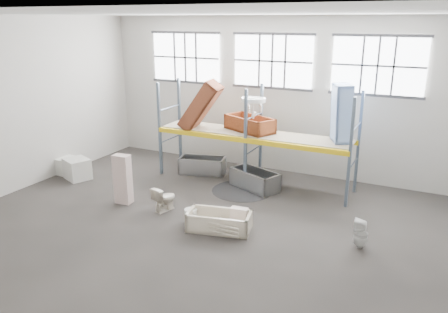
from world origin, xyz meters
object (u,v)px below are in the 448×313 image
Objects in this scene: steel_tub_left at (202,165)px; bucket at (191,216)px; cistern_tall at (123,179)px; blue_tub_upright at (342,113)px; toilet_beige at (164,198)px; carton_near at (77,169)px; steel_tub_right at (255,179)px; rust_tub_flat at (250,124)px; toilet_white at (361,234)px; bathtub_beige at (219,221)px.

steel_tub_left reaches higher than bucket.
bucket is (2.31, -0.27, -0.51)m from cistern_tall.
cistern_tall is at bearing -147.64° from blue_tub_upright.
carton_near is (-3.85, 0.80, -0.01)m from toilet_beige.
steel_tub_left is at bearing -65.56° from toilet_beige.
blue_tub_upright is (2.29, 0.61, 2.12)m from steel_tub_right.
steel_tub_right is 1.71m from rust_tub_flat.
bucket is (-0.06, -3.49, -1.64)m from rust_tub_flat.
rust_tub_flat is 1.00× the size of blue_tub_upright.
toilet_white is at bearing -33.36° from steel_tub_right.
cistern_tall is at bearing -103.45° from steel_tub_left.
toilet_beige is 0.45× the size of steel_tub_right.
blue_tub_upright is at bearing -161.94° from toilet_white.
steel_tub_left is at bearing 166.63° from steel_tub_right.
rust_tub_flat reaches higher than bucket.
steel_tub_left is 4.85m from blue_tub_upright.
toilet_beige is at bearing -2.51° from cistern_tall.
cistern_tall is 3.75× the size of bucket.
blue_tub_upright reaches higher than steel_tub_right.
bucket is (-2.80, -3.51, -2.21)m from blue_tub_upright.
rust_tub_flat is (-3.95, 2.89, 1.48)m from toilet_white.
rust_tub_flat is 2.09× the size of carton_near.
cistern_tall is 0.94× the size of steel_tub_left.
toilet_white reaches higher than toilet_beige.
steel_tub_left is (-5.57, 2.80, -0.07)m from toilet_white.
cistern_tall is 0.87× the size of blue_tub_upright.
toilet_beige is 2.97m from steel_tub_right.
bathtub_beige reaches higher than bucket.
cistern_tall is at bearing 173.31° from bucket.
steel_tub_left is (0.75, 3.12, -0.42)m from cistern_tall.
steel_tub_left is (-2.37, 3.41, 0.05)m from bathtub_beige.
toilet_beige is 1.34m from cistern_tall.
bathtub_beige is at bearing -11.59° from carton_near.
toilet_white is at bearing -3.57° from carton_near.
blue_tub_upright is (2.00, 3.52, 2.17)m from bathtub_beige.
blue_tub_upright is at bearing 17.10° from carton_near.
blue_tub_upright is (-1.21, 2.91, 2.06)m from toilet_white.
steel_tub_right is at bearing -52.86° from rust_tub_flat.
carton_near reaches higher than steel_tub_left.
bucket is at bearing -86.05° from toilet_white.
bucket is at bearing -91.02° from rust_tub_flat.
bathtub_beige is at bearing -55.23° from steel_tub_left.
cistern_tall is 4.15m from rust_tub_flat.
rust_tub_flat reaches higher than toilet_white.
blue_tub_upright reaches higher than toilet_white.
bucket is (-4.01, -0.60, -0.16)m from toilet_white.
bathtub_beige is at bearing -84.18° from steel_tub_right.
bathtub_beige is at bearing -78.05° from rust_tub_flat.
bucket is (1.56, -3.39, -0.09)m from steel_tub_left.
blue_tub_upright reaches higher than carton_near.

